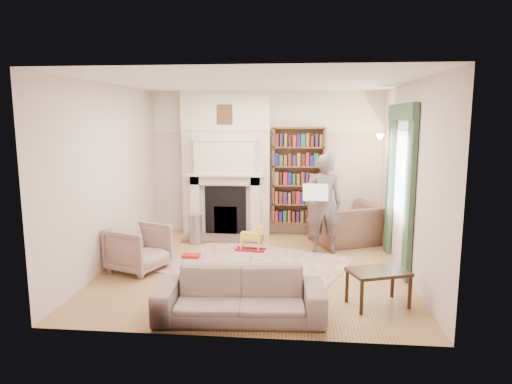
# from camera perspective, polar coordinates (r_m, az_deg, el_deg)

# --- Properties ---
(floor) EXTENTS (4.50, 4.50, 0.00)m
(floor) POSITION_cam_1_polar(r_m,az_deg,el_deg) (7.13, -0.19, -9.49)
(floor) COLOR brown
(floor) RESTS_ON ground
(ceiling) EXTENTS (4.50, 4.50, 0.00)m
(ceiling) POSITION_cam_1_polar(r_m,az_deg,el_deg) (6.77, -0.21, 13.57)
(ceiling) COLOR white
(ceiling) RESTS_ON wall_back
(wall_back) EXTENTS (4.50, 0.00, 4.50)m
(wall_back) POSITION_cam_1_polar(r_m,az_deg,el_deg) (9.04, 1.21, 3.60)
(wall_back) COLOR silver
(wall_back) RESTS_ON floor
(wall_front) EXTENTS (4.50, 0.00, 4.50)m
(wall_front) POSITION_cam_1_polar(r_m,az_deg,el_deg) (4.60, -2.96, -1.92)
(wall_front) COLOR silver
(wall_front) RESTS_ON floor
(wall_left) EXTENTS (0.00, 4.50, 4.50)m
(wall_left) POSITION_cam_1_polar(r_m,az_deg,el_deg) (7.38, -17.88, 1.87)
(wall_left) COLOR silver
(wall_left) RESTS_ON floor
(wall_right) EXTENTS (0.00, 4.50, 4.50)m
(wall_right) POSITION_cam_1_polar(r_m,az_deg,el_deg) (6.96, 18.57, 1.42)
(wall_right) COLOR silver
(wall_right) RESTS_ON floor
(fireplace) EXTENTS (1.70, 0.58, 2.80)m
(fireplace) POSITION_cam_1_polar(r_m,az_deg,el_deg) (8.93, -3.70, 3.43)
(fireplace) COLOR silver
(fireplace) RESTS_ON floor
(bookcase) EXTENTS (1.00, 0.24, 1.85)m
(bookcase) POSITION_cam_1_polar(r_m,az_deg,el_deg) (8.91, 5.32, 2.02)
(bookcase) COLOR brown
(bookcase) RESTS_ON floor
(window) EXTENTS (0.02, 0.90, 1.30)m
(window) POSITION_cam_1_polar(r_m,az_deg,el_deg) (7.34, 17.78, 2.23)
(window) COLOR silver
(window) RESTS_ON wall_right
(curtain_left) EXTENTS (0.07, 0.32, 2.40)m
(curtain_left) POSITION_cam_1_polar(r_m,az_deg,el_deg) (6.69, 18.64, -0.62)
(curtain_left) COLOR #324E35
(curtain_left) RESTS_ON floor
(curtain_right) EXTENTS (0.07, 0.32, 2.40)m
(curtain_right) POSITION_cam_1_polar(r_m,az_deg,el_deg) (8.04, 16.41, 1.08)
(curtain_right) COLOR #324E35
(curtain_right) RESTS_ON floor
(pelmet) EXTENTS (0.09, 1.70, 0.24)m
(pelmet) POSITION_cam_1_polar(r_m,az_deg,el_deg) (7.28, 17.80, 9.52)
(pelmet) COLOR #324E35
(pelmet) RESTS_ON wall_right
(wall_sconce) EXTENTS (0.20, 0.24, 0.24)m
(wall_sconce) POSITION_cam_1_polar(r_m,az_deg,el_deg) (8.34, 14.96, 6.26)
(wall_sconce) COLOR gold
(wall_sconce) RESTS_ON wall_right
(rug) EXTENTS (3.21, 2.86, 0.01)m
(rug) POSITION_cam_1_polar(r_m,az_deg,el_deg) (7.29, 0.01, -9.01)
(rug) COLOR beige
(rug) RESTS_ON floor
(armchair_reading) EXTENTS (1.43, 1.36, 0.74)m
(armchair_reading) POSITION_cam_1_polar(r_m,az_deg,el_deg) (8.53, 11.21, -3.94)
(armchair_reading) COLOR #51332B
(armchair_reading) RESTS_ON floor
(armchair_left) EXTENTS (0.98, 0.96, 0.69)m
(armchair_left) POSITION_cam_1_polar(r_m,az_deg,el_deg) (7.15, -14.46, -6.82)
(armchair_left) COLOR #B2A093
(armchair_left) RESTS_ON floor
(sofa) EXTENTS (1.98, 0.88, 0.56)m
(sofa) POSITION_cam_1_polar(r_m,az_deg,el_deg) (5.38, -2.02, -12.69)
(sofa) COLOR #9E9382
(sofa) RESTS_ON floor
(man_reading) EXTENTS (0.64, 0.43, 1.70)m
(man_reading) POSITION_cam_1_polar(r_m,az_deg,el_deg) (7.81, 8.47, -1.46)
(man_reading) COLOR #584A46
(man_reading) RESTS_ON floor
(newspaper) EXTENTS (0.42, 0.13, 0.28)m
(newspaper) POSITION_cam_1_polar(r_m,az_deg,el_deg) (7.57, 7.45, -0.04)
(newspaper) COLOR white
(newspaper) RESTS_ON man_reading
(coffee_table) EXTENTS (0.81, 0.66, 0.45)m
(coffee_table) POSITION_cam_1_polar(r_m,az_deg,el_deg) (5.92, 14.98, -11.50)
(coffee_table) COLOR #2F2010
(coffee_table) RESTS_ON floor
(paraffin_heater) EXTENTS (0.26, 0.26, 0.55)m
(paraffin_heater) POSITION_cam_1_polar(r_m,az_deg,el_deg) (8.46, -7.55, -4.60)
(paraffin_heater) COLOR #96979D
(paraffin_heater) RESTS_ON floor
(rocking_horse) EXTENTS (0.54, 0.27, 0.45)m
(rocking_horse) POSITION_cam_1_polar(r_m,az_deg,el_deg) (7.92, -0.70, -5.85)
(rocking_horse) COLOR yellow
(rocking_horse) RESTS_ON rug
(board_game) EXTENTS (0.39, 0.39, 0.03)m
(board_game) POSITION_cam_1_polar(r_m,az_deg,el_deg) (7.37, -2.22, -8.63)
(board_game) COLOR #CFD54B
(board_game) RESTS_ON rug
(game_box_lid) EXTENTS (0.28, 0.19, 0.05)m
(game_box_lid) POSITION_cam_1_polar(r_m,az_deg,el_deg) (7.68, -8.13, -7.90)
(game_box_lid) COLOR red
(game_box_lid) RESTS_ON rug
(comic_annuals) EXTENTS (0.50, 0.59, 0.02)m
(comic_annuals) POSITION_cam_1_polar(r_m,az_deg,el_deg) (6.68, 1.42, -10.63)
(comic_annuals) COLOR red
(comic_annuals) RESTS_ON rug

